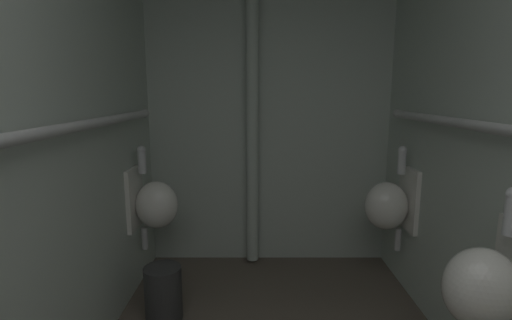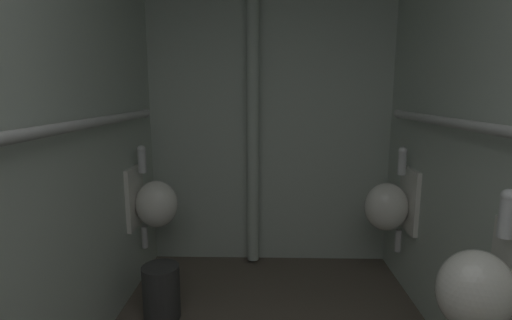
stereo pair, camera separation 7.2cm
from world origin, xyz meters
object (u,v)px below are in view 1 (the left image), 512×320
Objects in this scene: waste_bin at (162,293)px; urinal_right_mid at (484,285)px; urinal_right_far at (388,204)px; standpipe_back_wall at (251,102)px; urinal_left_mid at (152,203)px.

urinal_right_mid is at bearing -26.72° from waste_bin.
standpipe_back_wall is at bearing 155.44° from urinal_right_far.
urinal_right_far is 1.28m from standpipe_back_wall.
waste_bin is (-1.52, 0.77, -0.47)m from urinal_right_mid.
urinal_right_far is at bearing 13.76° from waste_bin.
urinal_right_mid is 1.77m from waste_bin.
urinal_right_far is 0.29× the size of standpipe_back_wall.
urinal_left_mid is 0.29× the size of standpipe_back_wall.
urinal_right_mid is 1.99m from standpipe_back_wall.
urinal_left_mid reaches higher than waste_bin.
urinal_right_mid reaches higher than waste_bin.
standpipe_back_wall reaches higher than urinal_left_mid.
urinal_left_mid is 0.63m from waste_bin.
urinal_left_mid is 2.19× the size of waste_bin.
urinal_right_mid is 1.14m from urinal_right_far.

